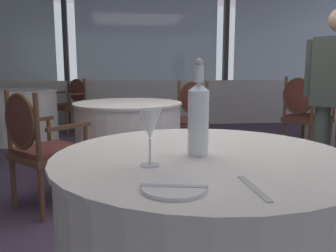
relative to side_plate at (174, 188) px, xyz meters
name	(u,v)px	position (x,y,z in m)	size (l,w,h in m)	color
ground_plane	(198,217)	(0.42, 1.49, -0.77)	(14.64, 14.64, 0.00)	#47384C
window_wall_far	(148,69)	(0.42, 5.72, 0.30)	(9.51, 0.14, 2.66)	beige
foreground_table	(202,248)	(0.17, 0.37, -0.39)	(1.13, 1.13, 0.76)	white
side_plate	(174,188)	(0.00, 0.00, 0.00)	(0.18, 0.18, 0.01)	white
butter_knife	(174,186)	(0.00, 0.00, 0.01)	(0.18, 0.02, 0.00)	silver
dinner_fork	(254,188)	(0.21, -0.02, 0.00)	(0.20, 0.02, 0.00)	silver
water_bottle	(198,117)	(0.15, 0.36, 0.14)	(0.08, 0.08, 0.36)	white
wine_glass	(150,126)	(-0.04, 0.24, 0.13)	(0.08, 0.08, 0.19)	white
dining_chair_1_1	(303,110)	(2.15, 3.19, -0.20)	(0.61, 0.64, 0.98)	brown
background_table_2	(129,142)	(-0.06, 2.42, -0.39)	(1.02, 1.02, 0.76)	white
dining_chair_2_0	(186,114)	(0.63, 3.05, -0.21)	(0.66, 0.66, 0.93)	brown
dining_chair_2_1	(38,142)	(-0.75, 1.79, -0.23)	(0.66, 0.66, 0.92)	brown
background_table_3	(20,116)	(-1.60, 4.52, -0.39)	(1.10, 1.10, 0.76)	white
dining_chair_3_1	(71,101)	(-0.95, 5.24, -0.24)	(0.66, 0.66, 0.90)	brown
diner_person_0	(336,92)	(1.65, 1.81, 0.12)	(0.38, 0.43, 1.56)	#424C42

